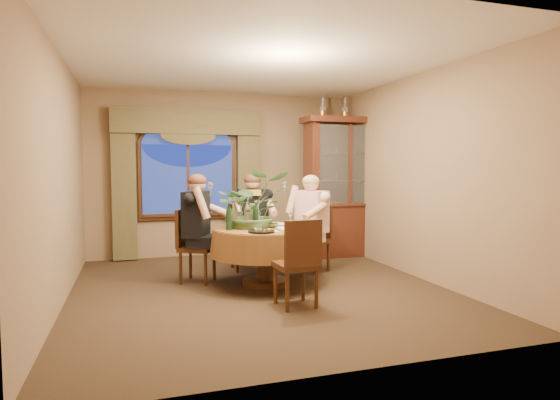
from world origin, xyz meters
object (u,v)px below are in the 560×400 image
object	(u,v)px
oil_lamp_right	(367,109)
oil_lamp_center	(345,108)
chair_right	(312,239)
wine_bottle_2	(235,215)
chair_back_right	(246,237)
person_pink	(312,225)
stoneware_vase	(254,215)
wine_bottle_0	(229,217)
chair_front_left	(296,263)
china_cabinet	(344,187)
oil_lamp_left	(323,107)
olive_bowl	(272,225)
centerpiece_plant	(252,180)
wine_bottle_1	(247,215)
dining_table	(265,256)
person_back	(196,229)
chair_back	(197,246)
person_scarf	(252,222)
wine_bottle_3	(256,215)

from	to	relation	value
oil_lamp_right	oil_lamp_center	bearing A→B (deg)	180.00
chair_right	wine_bottle_2	bearing A→B (deg)	78.45
chair_back_right	person_pink	size ratio (longest dim) A/B	0.68
chair_back_right	person_pink	distance (m)	1.03
stoneware_vase	wine_bottle_0	size ratio (longest dim) A/B	0.91
chair_front_left	china_cabinet	bearing A→B (deg)	50.87
oil_lamp_left	person_pink	bearing A→B (deg)	-118.73
oil_lamp_left	olive_bowl	bearing A→B (deg)	-130.22
oil_lamp_left	stoneware_vase	xyz separation A→B (m)	(-1.57, -1.49, -1.63)
wine_bottle_2	chair_front_left	bearing A→B (deg)	-66.69
chair_right	centerpiece_plant	bearing A→B (deg)	80.20
chair_front_left	wine_bottle_1	distance (m)	1.17
wine_bottle_2	stoneware_vase	bearing A→B (deg)	3.99
person_pink	centerpiece_plant	bearing A→B (deg)	79.41
oil_lamp_left	wine_bottle_0	world-z (taller)	oil_lamp_left
chair_front_left	wine_bottle_0	xyz separation A→B (m)	(-0.57, 0.87, 0.44)
dining_table	person_back	xyz separation A→B (m)	(-0.83, 0.39, 0.35)
chair_front_left	olive_bowl	bearing A→B (deg)	85.42
chair_back	person_scarf	size ratio (longest dim) A/B	0.67
oil_lamp_left	chair_front_left	size ratio (longest dim) A/B	0.35
chair_right	wine_bottle_0	size ratio (longest dim) A/B	2.91
oil_lamp_left	stoneware_vase	world-z (taller)	oil_lamp_left
chair_back	chair_front_left	xyz separation A→B (m)	(0.88, -1.41, 0.00)
wine_bottle_0	wine_bottle_1	xyz separation A→B (m)	(0.27, 0.18, 0.00)
oil_lamp_right	chair_back	size ratio (longest dim) A/B	0.35
wine_bottle_0	china_cabinet	bearing A→B (deg)	35.85
chair_right	wine_bottle_1	bearing A→B (deg)	81.51
wine_bottle_1	stoneware_vase	bearing A→B (deg)	14.67
oil_lamp_left	chair_back	world-z (taller)	oil_lamp_left
chair_right	stoneware_vase	world-z (taller)	stoneware_vase
chair_back_right	stoneware_vase	xyz separation A→B (m)	(-0.10, -0.91, 0.42)
oil_lamp_center	chair_back_right	xyz separation A→B (m)	(-1.88, -0.59, -2.05)
oil_lamp_right	person_scarf	xyz separation A→B (m)	(-2.19, -0.60, -1.82)
wine_bottle_2	olive_bowl	bearing A→B (deg)	-12.63
chair_right	stoneware_vase	distance (m)	1.17
stoneware_vase	wine_bottle_3	bearing A→B (deg)	-93.03
person_back	stoneware_vase	xyz separation A→B (m)	(0.70, -0.30, 0.18)
person_pink	wine_bottle_0	world-z (taller)	person_pink
wine_bottle_0	wine_bottle_3	bearing A→B (deg)	10.73
oil_lamp_right	wine_bottle_2	bearing A→B (deg)	-150.24
chair_front_left	centerpiece_plant	size ratio (longest dim) A/B	0.91
china_cabinet	person_back	xyz separation A→B (m)	(-2.68, -1.20, -0.46)
wine_bottle_1	person_scarf	bearing A→B (deg)	72.17
oil_lamp_center	oil_lamp_right	bearing A→B (deg)	0.00
person_pink	stoneware_vase	world-z (taller)	person_pink
chair_front_left	centerpiece_plant	xyz separation A→B (m)	(-0.21, 1.11, 0.88)
stoneware_vase	wine_bottle_0	xyz separation A→B (m)	(-0.37, -0.20, 0.01)
person_scarf	person_back	bearing A→B (deg)	37.95
chair_back_right	wine_bottle_3	xyz separation A→B (m)	(-0.11, -1.04, 0.44)
chair_right	stoneware_vase	xyz separation A→B (m)	(-0.99, -0.46, 0.42)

